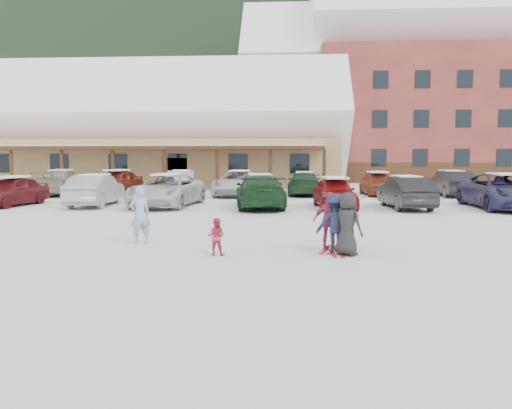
# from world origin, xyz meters

# --- Properties ---
(ground) EXTENTS (160.00, 160.00, 0.00)m
(ground) POSITION_xyz_m (0.00, 0.00, 0.00)
(ground) COLOR white
(ground) RESTS_ON ground
(forested_hillside) EXTENTS (300.00, 70.00, 38.00)m
(forested_hillside) POSITION_xyz_m (0.00, 85.00, 19.00)
(forested_hillside) COLOR black
(forested_hillside) RESTS_ON ground
(day_lodge) EXTENTS (29.12, 12.50, 10.38)m
(day_lodge) POSITION_xyz_m (-9.00, 27.96, 3.94)
(day_lodge) COLOR tan
(day_lodge) RESTS_ON ground
(alpine_hotel) EXTENTS (31.48, 14.01, 21.48)m
(alpine_hotel) POSITION_xyz_m (14.27, 38.00, 8.63)
(alpine_hotel) COLOR maroon
(alpine_hotel) RESTS_ON ground
(lamp_post) EXTENTS (0.50, 0.25, 5.71)m
(lamp_post) POSITION_xyz_m (2.75, 25.02, 3.25)
(lamp_post) COLOR black
(lamp_post) RESTS_ON ground
(conifer_2) EXTENTS (5.28, 5.28, 12.24)m
(conifer_2) POSITION_xyz_m (-30.00, 42.00, 6.83)
(conifer_2) COLOR black
(conifer_2) RESTS_ON ground
(conifer_3) EXTENTS (3.96, 3.96, 9.18)m
(conifer_3) POSITION_xyz_m (6.00, 44.00, 5.12)
(conifer_3) COLOR black
(conifer_3) RESTS_ON ground
(adult_skier) EXTENTS (0.68, 0.64, 1.56)m
(adult_skier) POSITION_xyz_m (-2.75, 0.23, 0.78)
(adult_skier) COLOR #8EAEC2
(adult_skier) RESTS_ON ground
(toddler_red) EXTENTS (0.48, 0.40, 0.89)m
(toddler_red) POSITION_xyz_m (-0.51, -1.17, 0.45)
(toddler_red) COLOR #B73047
(toddler_red) RESTS_ON ground
(child_navy) EXTENTS (0.95, 0.57, 1.44)m
(child_navy) POSITION_xyz_m (2.34, -0.66, 0.72)
(child_navy) COLOR #1A203C
(child_navy) RESTS_ON ground
(skis_child_navy) EXTENTS (0.26, 1.41, 0.03)m
(skis_child_navy) POSITION_xyz_m (2.34, -0.66, 0.01)
(skis_child_navy) COLOR #AC1821
(skis_child_navy) RESTS_ON ground
(child_magenta) EXTENTS (0.91, 0.56, 1.45)m
(child_magenta) POSITION_xyz_m (2.23, -0.33, 0.73)
(child_magenta) COLOR #A82E5D
(child_magenta) RESTS_ON ground
(skis_child_magenta) EXTENTS (0.55, 1.40, 0.03)m
(skis_child_magenta) POSITION_xyz_m (2.23, -0.33, 0.01)
(skis_child_magenta) COLOR #AC1821
(skis_child_magenta) RESTS_ON ground
(bystander_dark) EXTENTS (0.87, 0.84, 1.50)m
(bystander_dark) POSITION_xyz_m (2.59, -1.00, 0.75)
(bystander_dark) COLOR black
(bystander_dark) RESTS_ON ground
(parked_car_0) EXTENTS (2.17, 4.24, 1.38)m
(parked_car_0) POSITION_xyz_m (-11.80, 9.91, 0.69)
(parked_car_0) COLOR maroon
(parked_car_0) RESTS_ON ground
(parked_car_1) EXTENTS (1.77, 4.54, 1.47)m
(parked_car_1) POSITION_xyz_m (-7.84, 10.10, 0.74)
(parked_car_1) COLOR #A0A0A4
(parked_car_1) RESTS_ON ground
(parked_car_2) EXTENTS (3.01, 5.63, 1.50)m
(parked_car_2) POSITION_xyz_m (-4.44, 10.11, 0.75)
(parked_car_2) COLOR silver
(parked_car_2) RESTS_ON ground
(parked_car_3) EXTENTS (2.68, 5.42, 1.52)m
(parked_car_3) POSITION_xyz_m (-0.08, 9.72, 0.76)
(parked_car_3) COLOR #15381D
(parked_car_3) RESTS_ON ground
(parked_car_4) EXTENTS (1.93, 4.17, 1.38)m
(parked_car_4) POSITION_xyz_m (3.29, 9.88, 0.69)
(parked_car_4) COLOR maroon
(parked_car_4) RESTS_ON ground
(parked_car_5) EXTENTS (1.80, 4.48, 1.45)m
(parked_car_5) POSITION_xyz_m (6.43, 9.85, 0.72)
(parked_car_5) COLOR black
(parked_car_5) RESTS_ON ground
(parked_car_6) EXTENTS (2.71, 5.67, 1.56)m
(parked_car_6) POSITION_xyz_m (10.74, 10.02, 0.78)
(parked_car_6) COLOR navy
(parked_car_6) RESTS_ON ground
(parked_car_7) EXTENTS (2.80, 5.45, 1.51)m
(parked_car_7) POSITION_xyz_m (-12.40, 16.38, 0.76)
(parked_car_7) COLOR gray
(parked_car_7) RESTS_ON ground
(parked_car_8) EXTENTS (2.46, 4.63, 1.50)m
(parked_car_8) POSITION_xyz_m (-9.23, 17.06, 0.75)
(parked_car_8) COLOR maroon
(parked_car_8) RESTS_ON ground
(parked_car_9) EXTENTS (2.24, 4.65, 1.47)m
(parked_car_9) POSITION_xyz_m (-5.29, 17.28, 0.74)
(parked_car_9) COLOR #9F9FA2
(parked_car_9) RESTS_ON ground
(parked_car_10) EXTENTS (3.01, 5.60, 1.49)m
(parked_car_10) POSITION_xyz_m (-1.67, 16.47, 0.75)
(parked_car_10) COLOR silver
(parked_car_10) RESTS_ON ground
(parked_car_11) EXTENTS (2.08, 4.84, 1.39)m
(parked_car_11) POSITION_xyz_m (2.16, 17.20, 0.69)
(parked_car_11) COLOR #1E3F24
(parked_car_11) RESTS_ON ground
(parked_car_12) EXTENTS (1.85, 4.21, 1.41)m
(parked_car_12) POSITION_xyz_m (6.51, 17.34, 0.70)
(parked_car_12) COLOR brown
(parked_car_12) RESTS_ON ground
(parked_car_13) EXTENTS (1.58, 4.53, 1.49)m
(parked_car_13) POSITION_xyz_m (10.71, 17.05, 0.75)
(parked_car_13) COLOR black
(parked_car_13) RESTS_ON ground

